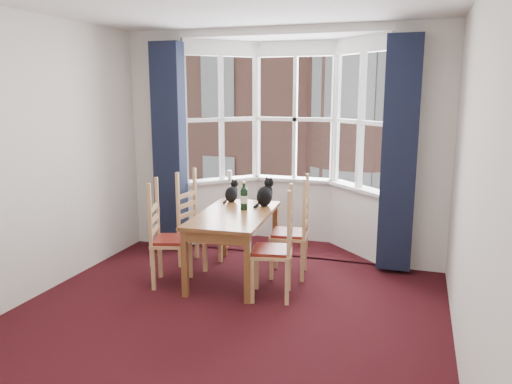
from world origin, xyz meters
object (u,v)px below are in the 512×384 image
at_px(chair_right_near, 281,252).
at_px(chair_right_far, 297,235).
at_px(chair_left_near, 163,242).
at_px(chair_left_far, 194,226).
at_px(wine_bottle, 244,197).
at_px(candle_tall, 230,175).
at_px(cat_right, 265,195).
at_px(cat_left, 232,193).
at_px(dining_table, 234,221).

xyz_separation_m(chair_right_near, chair_right_far, (0.02, 0.64, 0.00)).
relative_size(chair_left_near, chair_right_far, 1.00).
bearing_deg(chair_right_near, chair_left_far, 152.65).
xyz_separation_m(wine_bottle, candle_tall, (-0.59, 1.07, 0.06)).
bearing_deg(chair_right_far, chair_right_near, -91.37).
bearing_deg(cat_right, chair_left_near, -134.63).
relative_size(chair_right_far, wine_bottle, 2.88).
bearing_deg(wine_bottle, cat_right, 57.87).
relative_size(chair_left_near, wine_bottle, 2.88).
bearing_deg(cat_left, chair_left_far, -144.87).
distance_m(chair_left_far, wine_bottle, 0.78).
xyz_separation_m(cat_left, cat_right, (0.44, -0.08, 0.03)).
distance_m(dining_table, cat_left, 0.62).
xyz_separation_m(cat_right, wine_bottle, (-0.17, -0.27, 0.01)).
bearing_deg(chair_right_near, cat_left, 133.26).
bearing_deg(candle_tall, chair_right_near, -54.54).
relative_size(chair_left_far, candle_tall, 7.32).
xyz_separation_m(cat_right, candle_tall, (-0.75, 0.81, 0.06)).
distance_m(dining_table, wine_bottle, 0.30).
xyz_separation_m(chair_left_far, chair_right_near, (1.26, -0.65, 0.00)).
distance_m(chair_left_far, cat_left, 0.60).
bearing_deg(wine_bottle, chair_right_near, -44.45).
bearing_deg(chair_left_far, chair_left_near, -93.08).
xyz_separation_m(dining_table, wine_bottle, (0.05, 0.19, 0.23)).
xyz_separation_m(dining_table, candle_tall, (-0.54, 1.27, 0.29)).
bearing_deg(cat_left, dining_table, -66.72).
xyz_separation_m(chair_left_near, candle_tall, (0.11, 1.69, 0.46)).
distance_m(cat_right, wine_bottle, 0.31).
bearing_deg(dining_table, chair_right_far, 21.43).
relative_size(chair_right_far, cat_right, 2.64).
xyz_separation_m(chair_left_near, cat_right, (0.87, 0.88, 0.40)).
bearing_deg(wine_bottle, chair_right_far, 6.03).
bearing_deg(chair_right_near, dining_table, 148.77).
bearing_deg(chair_right_far, cat_right, 155.25).
xyz_separation_m(dining_table, chair_left_near, (-0.66, -0.42, -0.17)).
bearing_deg(dining_table, cat_right, 64.94).
distance_m(chair_left_near, cat_right, 1.30).
height_order(chair_right_far, cat_left, cat_left).
height_order(cat_left, cat_right, cat_right).
height_order(chair_left_near, candle_tall, candle_tall).
xyz_separation_m(chair_left_near, chair_right_far, (1.31, 0.68, 0.00)).
xyz_separation_m(dining_table, chair_left_far, (-0.62, 0.26, -0.17)).
relative_size(cat_left, cat_right, 0.81).
xyz_separation_m(chair_left_near, wine_bottle, (0.70, 0.61, 0.40)).
height_order(cat_left, wine_bottle, wine_bottle).
relative_size(chair_left_near, cat_right, 2.64).
distance_m(chair_right_near, wine_bottle, 0.92).
height_order(dining_table, chair_left_far, chair_left_far).
height_order(chair_left_far, wine_bottle, wine_bottle).
relative_size(wine_bottle, candle_tall, 2.54).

